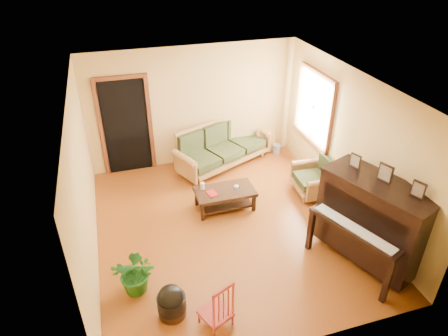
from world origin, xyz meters
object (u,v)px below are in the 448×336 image
object	(u,v)px
coffee_table	(225,199)
armchair	(314,176)
footstool	(172,305)
ceramic_crock	(276,149)
potted_plant	(136,272)
red_chair	(216,303)
piano	(372,222)
sofa	(224,146)

from	to	relation	value
coffee_table	armchair	world-z (taller)	armchair
coffee_table	footstool	size ratio (longest dim) A/B	2.80
footstool	ceramic_crock	xyz separation A→B (m)	(3.19, 3.83, -0.08)
ceramic_crock	potted_plant	xyz separation A→B (m)	(-3.59, -3.26, 0.24)
red_chair	ceramic_crock	xyz separation A→B (m)	(2.66, 4.14, -0.29)
footstool	red_chair	xyz separation A→B (m)	(0.53, -0.31, 0.21)
coffee_table	piano	size ratio (longest dim) A/B	0.68
armchair	red_chair	size ratio (longest dim) A/B	1.04
ceramic_crock	red_chair	bearing A→B (deg)	-122.68
piano	potted_plant	world-z (taller)	piano
footstool	red_chair	size ratio (longest dim) A/B	0.50
sofa	armchair	distance (m)	2.10
footstool	red_chair	distance (m)	0.65
sofa	ceramic_crock	size ratio (longest dim) A/B	9.84
piano	sofa	bearing A→B (deg)	89.38
coffee_table	potted_plant	distance (m)	2.38
coffee_table	piano	bearing A→B (deg)	-47.62
red_chair	potted_plant	bearing A→B (deg)	112.39
coffee_table	ceramic_crock	bearing A→B (deg)	43.55
sofa	coffee_table	size ratio (longest dim) A/B	1.98
armchair	potted_plant	size ratio (longest dim) A/B	1.18
sofa	footstool	bearing A→B (deg)	-140.44
ceramic_crock	potted_plant	size ratio (longest dim) A/B	0.32
coffee_table	piano	distance (m)	2.66
piano	potted_plant	size ratio (longest dim) A/B	2.33
sofa	red_chair	xyz separation A→B (m)	(-1.32, -4.01, -0.07)
red_chair	ceramic_crock	size ratio (longest dim) A/B	3.58
piano	footstool	world-z (taller)	piano
ceramic_crock	sofa	bearing A→B (deg)	-174.20
potted_plant	piano	bearing A→B (deg)	-5.90
red_chair	potted_plant	xyz separation A→B (m)	(-0.93, 0.89, -0.05)
piano	armchair	bearing A→B (deg)	67.17
footstool	red_chair	world-z (taller)	red_chair
coffee_table	piano	world-z (taller)	piano
footstool	sofa	bearing A→B (deg)	63.41
armchair	footstool	xyz separation A→B (m)	(-3.21, -2.10, -0.23)
armchair	footstool	bearing A→B (deg)	-143.93
sofa	ceramic_crock	bearing A→B (deg)	-18.04
sofa	potted_plant	world-z (taller)	sofa
armchair	ceramic_crock	xyz separation A→B (m)	(-0.02, 1.73, -0.30)
coffee_table	potted_plant	world-z (taller)	potted_plant
footstool	ceramic_crock	distance (m)	4.99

